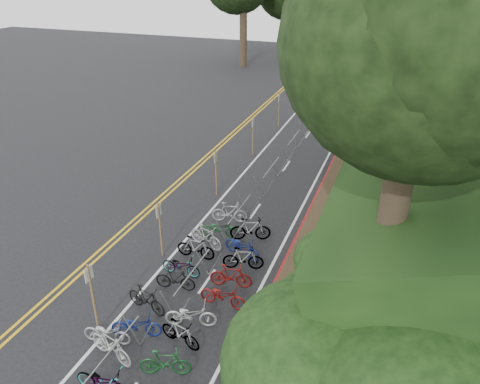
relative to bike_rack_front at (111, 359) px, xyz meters
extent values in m
plane|color=black|center=(-2.40, 1.31, -0.85)|extent=(120.00, 120.00, 0.00)
cube|color=gold|center=(-4.55, 11.31, -0.85)|extent=(0.12, 80.00, 0.01)
cube|color=gold|center=(-4.25, 11.31, -0.85)|extent=(0.12, 80.00, 0.01)
cube|color=silver|center=(-1.40, 11.31, -0.85)|extent=(0.12, 80.00, 0.01)
cube|color=silver|center=(2.80, 11.31, -0.85)|extent=(0.12, 80.00, 0.01)
cube|color=silver|center=(0.70, 5.31, -0.85)|extent=(0.10, 1.60, 0.01)
cube|color=silver|center=(0.70, 11.31, -0.85)|extent=(0.10, 1.60, 0.01)
cube|color=silver|center=(0.70, 17.31, -0.85)|extent=(0.10, 1.60, 0.01)
cube|color=silver|center=(0.70, 23.31, -0.85)|extent=(0.10, 1.60, 0.01)
cube|color=silver|center=(0.70, 29.31, -0.85)|extent=(0.10, 1.60, 0.01)
cube|color=silver|center=(0.70, 35.31, -0.85)|extent=(0.10, 1.60, 0.01)
cube|color=maroon|center=(3.30, 13.31, -0.80)|extent=(0.25, 28.00, 0.10)
cube|color=black|center=(11.10, 23.31, 1.95)|extent=(12.32, 44.00, 9.11)
cube|color=#382819|center=(4.00, 23.31, -0.77)|extent=(1.40, 44.00, 0.16)
ellipsoid|color=#284C19|center=(4.80, 4.31, 0.19)|extent=(2.00, 2.80, 1.60)
ellipsoid|color=#284C19|center=(5.60, 9.31, 0.70)|extent=(2.60, 3.64, 2.08)
ellipsoid|color=#284C19|center=(6.80, 15.31, 1.14)|extent=(2.20, 3.08, 1.76)
ellipsoid|color=#284C19|center=(5.40, 21.31, 0.71)|extent=(3.00, 4.20, 2.40)
ellipsoid|color=#284C19|center=(6.10, 27.31, 0.87)|extent=(2.40, 3.36, 1.92)
ellipsoid|color=#284C19|center=(7.40, 31.31, 1.56)|extent=(2.80, 3.92, 2.24)
ellipsoid|color=#284C19|center=(4.60, 7.31, 0.05)|extent=(1.80, 2.52, 1.44)
ellipsoid|color=#284C19|center=(7.60, 19.31, 1.75)|extent=(3.20, 4.48, 2.56)
ellipsoid|color=black|center=(5.60, 1.81, 0.36)|extent=(5.28, 6.16, 3.52)
cylinder|color=#2D2319|center=(7.10, 4.31, 3.47)|extent=(0.83, 0.83, 6.25)
ellipsoid|color=black|center=(7.10, 4.31, 9.16)|extent=(8.54, 8.54, 8.12)
cylinder|color=#2D2319|center=(8.60, 13.31, 5.25)|extent=(0.88, 0.88, 7.21)
cylinder|color=#2D2319|center=(10.10, 29.31, 5.31)|extent=(0.86, 0.86, 6.73)
cylinder|color=#2D2319|center=(-11.40, 43.31, 2.27)|extent=(0.83, 0.83, 6.25)
cylinder|color=#2D2319|center=(-8.40, 51.31, 2.03)|extent=(0.81, 0.81, 5.77)
cylinder|color=gray|center=(0.00, 0.00, 0.28)|extent=(0.05, 3.15, 0.05)
cylinder|color=gray|center=(-0.28, 1.47, -0.28)|extent=(0.57, 0.04, 1.12)
cylinder|color=gray|center=(0.28, 1.47, -0.28)|extent=(0.57, 0.04, 1.12)
cylinder|color=gray|center=(0.60, 4.31, 0.30)|extent=(0.05, 3.00, 0.05)
cylinder|color=gray|center=(0.32, 2.91, -0.28)|extent=(0.58, 0.04, 1.13)
cylinder|color=gray|center=(0.88, 2.91, -0.28)|extent=(0.58, 0.04, 1.13)
cylinder|color=gray|center=(0.32, 5.71, -0.28)|extent=(0.58, 0.04, 1.13)
cylinder|color=gray|center=(0.88, 5.71, -0.28)|extent=(0.58, 0.04, 1.13)
cylinder|color=gray|center=(0.60, 9.31, 0.30)|extent=(0.05, 3.00, 0.05)
cylinder|color=gray|center=(0.32, 7.91, -0.28)|extent=(0.58, 0.04, 1.13)
cylinder|color=gray|center=(0.88, 7.91, -0.28)|extent=(0.58, 0.04, 1.13)
cylinder|color=gray|center=(0.32, 10.71, -0.28)|extent=(0.58, 0.04, 1.13)
cylinder|color=gray|center=(0.88, 10.71, -0.28)|extent=(0.58, 0.04, 1.13)
cylinder|color=gray|center=(0.60, 14.31, 0.30)|extent=(0.05, 3.00, 0.05)
cylinder|color=gray|center=(0.32, 12.91, -0.28)|extent=(0.58, 0.04, 1.13)
cylinder|color=gray|center=(0.88, 12.91, -0.28)|extent=(0.58, 0.04, 1.13)
cylinder|color=gray|center=(0.32, 15.71, -0.28)|extent=(0.58, 0.04, 1.13)
cylinder|color=gray|center=(0.88, 15.71, -0.28)|extent=(0.58, 0.04, 1.13)
cylinder|color=gray|center=(0.60, 19.31, 0.30)|extent=(0.05, 3.00, 0.05)
cylinder|color=gray|center=(0.32, 17.91, -0.28)|extent=(0.58, 0.04, 1.13)
cylinder|color=gray|center=(0.88, 17.91, -0.28)|extent=(0.58, 0.04, 1.13)
cylinder|color=gray|center=(0.32, 20.71, -0.28)|extent=(0.58, 0.04, 1.13)
cylinder|color=gray|center=(0.88, 20.71, -0.28)|extent=(0.58, 0.04, 1.13)
cylinder|color=gray|center=(0.60, 24.31, 0.30)|extent=(0.05, 3.00, 0.05)
cylinder|color=gray|center=(0.32, 22.91, -0.28)|extent=(0.58, 0.04, 1.13)
cylinder|color=gray|center=(0.88, 22.91, -0.28)|extent=(0.58, 0.04, 1.13)
cylinder|color=gray|center=(0.32, 25.71, -0.28)|extent=(0.58, 0.04, 1.13)
cylinder|color=gray|center=(0.88, 25.71, -0.28)|extent=(0.58, 0.04, 1.13)
cylinder|color=brown|center=(-1.66, 1.56, 0.51)|extent=(0.08, 0.08, 2.73)
cube|color=silver|center=(-1.66, 1.56, 1.53)|extent=(0.02, 0.40, 0.50)
cylinder|color=brown|center=(-1.80, 6.31, 0.40)|extent=(0.08, 0.08, 2.50)
cube|color=silver|center=(-1.80, 6.31, 1.30)|extent=(0.02, 0.40, 0.50)
cylinder|color=brown|center=(-1.80, 12.31, 0.40)|extent=(0.08, 0.08, 2.50)
cube|color=silver|center=(-1.80, 12.31, 1.30)|extent=(0.02, 0.40, 0.50)
cylinder|color=brown|center=(-1.80, 18.31, 0.40)|extent=(0.08, 0.08, 2.50)
cube|color=silver|center=(-1.80, 18.31, 1.30)|extent=(0.02, 0.40, 0.50)
cylinder|color=brown|center=(-1.80, 24.31, 0.40)|extent=(0.08, 0.08, 2.50)
cube|color=silver|center=(-1.80, 24.31, 1.30)|extent=(0.02, 0.40, 0.50)
imported|color=#9E9EA3|center=(-1.07, 1.23, -0.43)|extent=(0.83, 1.69, 0.85)
imported|color=slate|center=(0.03, -0.52, -0.37)|extent=(0.65, 1.82, 0.95)
imported|color=beige|center=(-0.53, 0.68, -0.31)|extent=(0.98, 1.88, 1.08)
imported|color=#144C1E|center=(1.36, 0.70, -0.37)|extent=(0.94, 1.67, 0.97)
imported|color=navy|center=(-0.32, 1.84, -0.40)|extent=(1.08, 1.81, 0.90)
imported|color=slate|center=(1.23, 1.97, -0.38)|extent=(0.79, 1.63, 0.94)
imported|color=black|center=(-0.64, 3.04, -0.33)|extent=(0.87, 1.79, 1.03)
imported|color=beige|center=(1.17, 2.89, -0.38)|extent=(1.11, 1.89, 0.94)
imported|color=black|center=(-0.23, 4.47, -0.38)|extent=(0.64, 1.62, 0.95)
imported|color=maroon|center=(1.83, 4.21, -0.39)|extent=(0.63, 1.77, 0.93)
imported|color=slate|center=(-0.44, 5.37, -0.42)|extent=(0.57, 1.63, 0.86)
imported|color=maroon|center=(1.69, 5.35, -0.35)|extent=(0.75, 1.71, 0.99)
imported|color=slate|center=(-0.38, 6.64, -0.34)|extent=(0.51, 1.70, 1.01)
imported|color=slate|center=(1.75, 6.58, -0.35)|extent=(0.91, 1.74, 1.01)
imported|color=#9E9EA3|center=(-0.32, 7.56, -0.32)|extent=(1.04, 1.84, 1.06)
imported|color=navy|center=(1.40, 7.43, -0.39)|extent=(1.15, 1.88, 0.93)
imported|color=#144C1E|center=(-0.08, 8.49, -0.40)|extent=(1.01, 1.80, 0.90)
imported|color=slate|center=(1.31, 8.75, -0.30)|extent=(1.12, 1.89, 1.10)
imported|color=#9E9EA3|center=(-0.13, 9.92, -0.34)|extent=(0.85, 1.78, 1.03)
camera|label=1|loc=(6.98, -8.12, 10.54)|focal=35.00mm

